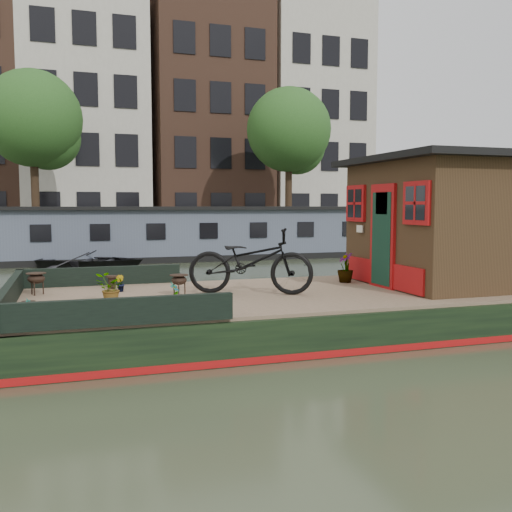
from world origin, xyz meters
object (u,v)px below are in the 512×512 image
object	(u,v)px
bicycle	(250,261)
brazier_rear	(36,284)
potted_plant_a	(174,294)
cabin	(464,220)
brazier_front	(179,285)
dinghy	(91,257)

from	to	relation	value
bicycle	brazier_rear	world-z (taller)	bicycle
bicycle	potted_plant_a	bearing A→B (deg)	143.31
cabin	brazier_front	size ratio (longest dim) A/B	11.21
cabin	dinghy	size ratio (longest dim) A/B	1.12
cabin	potted_plant_a	bearing A→B (deg)	-172.51
potted_plant_a	dinghy	bearing A→B (deg)	93.79
cabin	bicycle	world-z (taller)	cabin
brazier_rear	bicycle	bearing A→B (deg)	-16.56
brazier_front	dinghy	world-z (taller)	brazier_front
brazier_front	dinghy	bearing A→B (deg)	95.40
dinghy	potted_plant_a	bearing A→B (deg)	-158.16
potted_plant_a	cabin	bearing A→B (deg)	7.49
potted_plant_a	brazier_rear	xyz separation A→B (m)	(-2.03, 1.82, 0.01)
brazier_front	brazier_rear	world-z (taller)	brazier_rear
bicycle	brazier_front	size ratio (longest dim) A/B	6.00
potted_plant_a	bicycle	bearing A→B (deg)	28.33
brazier_front	dinghy	size ratio (longest dim) A/B	0.10
dinghy	cabin	bearing A→B (deg)	-131.70
dinghy	brazier_rear	bearing A→B (deg)	-168.91
cabin	dinghy	distance (m)	13.08
potted_plant_a	dinghy	world-z (taller)	potted_plant_a
potted_plant_a	brazier_front	size ratio (longest dim) A/B	1.01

